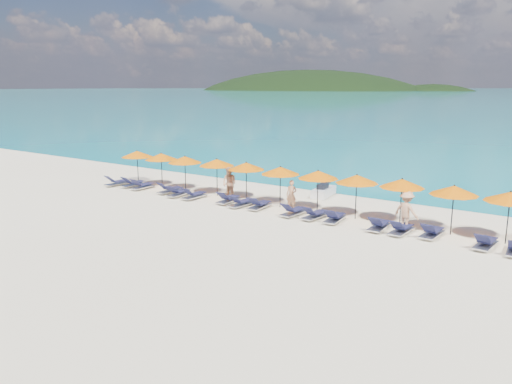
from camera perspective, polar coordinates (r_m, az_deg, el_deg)
The scene contains 34 objects.
ground at distance 23.30m, azimuth -4.25°, elevation -4.16°, with size 1400.00×1400.00×0.00m, color beige.
headland_main at distance 641.30m, azimuth 5.67°, elevation 8.09°, with size 374.00×242.00×126.50m.
headland_small at distance 601.61m, azimuth 19.29°, elevation 7.50°, with size 162.00×126.00×85.50m.
jetski at distance 30.00m, azimuth 7.73°, elevation 0.08°, with size 1.08×2.26×0.78m.
beachgoer_a at distance 26.72m, azimuth 4.07°, elevation -0.31°, with size 0.57×0.37×1.56m, color tan.
beachgoer_b at distance 28.96m, azimuth -3.06°, elevation 1.00°, with size 0.92×0.53×1.89m, color tan.
beachgoer_c at distance 23.71m, azimuth 16.81°, elevation -2.07°, with size 1.19×0.55×1.84m, color tan.
umbrella_0 at distance 34.27m, azimuth -13.44°, elevation 4.24°, with size 2.10×2.10×2.28m.
umbrella_1 at distance 32.72m, azimuth -10.78°, elevation 4.00°, with size 2.10×2.10×2.28m.
umbrella_2 at distance 31.13m, azimuth -8.13°, elevation 3.69°, with size 2.10×2.10×2.28m.
umbrella_3 at distance 29.72m, azimuth -4.51°, elevation 3.37°, with size 2.10×2.10×2.28m.
umbrella_4 at distance 28.32m, azimuth -1.13°, elevation 2.97°, with size 2.10×2.10×2.28m.
umbrella_5 at distance 26.86m, azimuth 2.81°, elevation 2.46°, with size 2.10×2.10×2.28m.
umbrella_6 at distance 25.80m, azimuth 7.11°, elevation 1.98°, with size 2.10×2.10×2.28m.
umbrella_7 at distance 24.90m, azimuth 11.45°, elevation 1.46°, with size 2.10×2.10×2.28m.
umbrella_8 at distance 24.33m, azimuth 16.35°, elevation 0.96°, with size 2.10×2.10×2.28m.
umbrella_9 at distance 23.45m, azimuth 21.70°, elevation 0.18°, with size 2.10×2.10×2.28m.
umbrella_10 at distance 23.05m, azimuth 27.06°, elevation -0.49°, with size 2.10×2.10×2.28m.
lounger_0 at distance 34.19m, azimuth -15.60°, elevation 1.08°, with size 0.76×1.75×0.66m.
lounger_1 at distance 33.50m, azimuth -13.87°, elevation 0.96°, with size 0.72×1.73×0.66m.
lounger_2 at distance 32.62m, azimuth -12.88°, elevation 0.71°, with size 0.68×1.72×0.66m.
lounger_3 at distance 31.05m, azimuth -9.84°, elevation 0.27°, with size 0.77×1.75×0.66m.
lounger_4 at distance 30.09m, azimuth -8.85°, elevation -0.08°, with size 0.77×1.75×0.66m.
lounger_5 at distance 29.31m, azimuth -7.12°, elevation -0.35°, with size 0.66×1.71×0.66m.
lounger_6 at distance 28.10m, azimuth -3.20°, elevation -0.82°, with size 0.69×1.73×0.66m.
lounger_7 at distance 27.21m, azimuth -1.72°, elevation -1.24°, with size 0.76×1.75×0.66m.
lounger_8 at distance 26.73m, azimuth 0.38°, elevation -1.47°, with size 0.74×1.74×0.66m.
lounger_9 at distance 25.42m, azimuth 4.30°, elevation -2.22°, with size 0.77×1.75×0.66m.
lounger_10 at distance 24.91m, azimuth 6.72°, elevation -2.57°, with size 0.78×1.75×0.66m.
lounger_11 at distance 24.48m, azimuth 8.96°, elevation -2.90°, with size 0.79×1.75×0.66m.
lounger_12 at distance 23.58m, azimuth 13.88°, elevation -3.70°, with size 0.68×1.72×0.66m.
lounger_13 at distance 23.22m, azimuth 16.27°, elevation -4.08°, with size 0.71×1.73×0.66m.
lounger_14 at distance 23.13m, azimuth 19.46°, elevation -4.35°, with size 0.70×1.73×0.66m.
lounger_15 at distance 22.44m, azimuth 24.75°, elevation -5.29°, with size 0.75×1.74×0.66m.
Camera 1 is at (14.22, -17.27, 6.52)m, focal length 35.00 mm.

